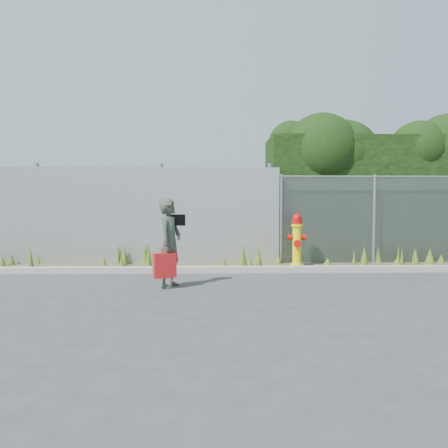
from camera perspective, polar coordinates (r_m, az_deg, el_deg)
ground at (r=7.09m, az=2.77°, el=-8.69°), size 80.00×80.00×0.00m
curb at (r=8.84m, az=1.88°, el=-5.95°), size 16.00×0.22×0.12m
weed_strip at (r=9.57m, az=2.71°, el=-4.84°), size 16.00×1.33×0.55m
corrugated_fence at (r=10.30m, az=-16.87°, el=1.02°), size 8.50×0.21×2.30m
chainlink_fence at (r=11.02m, az=24.12°, el=0.63°), size 6.50×0.07×2.05m
hedge at (r=11.95m, az=22.67°, el=5.65°), size 7.30×2.00×3.62m
fire_hydrant at (r=9.64m, az=9.51°, el=-2.15°), size 0.40×0.36×1.19m
woman at (r=7.34m, az=-7.08°, el=-2.48°), size 0.51×0.63×1.48m
red_tote_bag at (r=7.22m, az=-7.76°, el=-5.38°), size 0.37×0.14×0.48m
black_shoulder_bag at (r=7.46m, az=-6.06°, el=0.52°), size 0.26×0.11×0.19m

